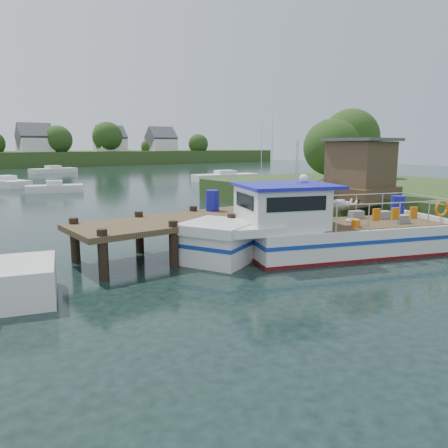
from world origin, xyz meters
TOP-DOWN VIEW (x-y plane):
  - ground_plane at (0.00, 0.00)m, footprint 160.00×160.00m
  - near_shore at (16.88, -0.73)m, footprint 16.00×30.00m
  - dock at (6.51, 0.01)m, footprint 16.60×3.00m
  - lobster_boat at (1.98, -3.07)m, footprint 10.40×6.00m
  - moored_far at (8.93, 54.40)m, footprint 7.04×3.40m
  - moored_b at (0.89, 25.89)m, footprint 4.99×2.85m
  - moored_c at (20.99, 27.39)m, footprint 8.11×4.22m
  - moored_d at (-1.44, 34.67)m, footprint 3.88×6.93m

SIDE VIEW (x-z plane):
  - ground_plane at x=0.00m, z-range 0.00..0.00m
  - moored_b at x=0.89m, z-range -0.14..0.91m
  - moored_d at x=-1.44m, z-range -0.14..0.97m
  - moored_far at x=8.93m, z-range -0.15..1.00m
  - moored_c at x=20.99m, z-range -0.16..1.06m
  - lobster_boat at x=1.98m, z-range -1.63..3.48m
  - near_shore at x=16.88m, z-range -1.83..5.93m
  - dock at x=6.51m, z-range -0.15..4.63m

